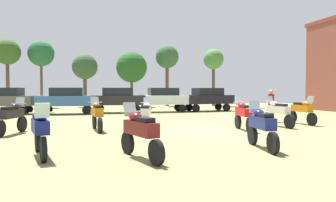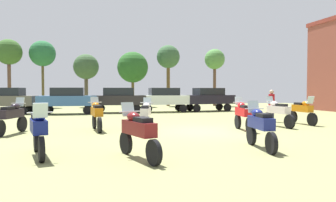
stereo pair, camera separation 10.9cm
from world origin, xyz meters
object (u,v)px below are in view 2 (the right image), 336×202
at_px(motorcycle_1, 12,116).
at_px(person_1, 272,103).
at_px(car_1, 119,98).
at_px(tree_2, 9,53).
at_px(motorcycle_4, 39,130).
at_px(tree_3, 168,58).
at_px(car_3, 68,99).
at_px(tree_8, 133,67).
at_px(motorcycle_10, 146,114).
at_px(motorcycle_12, 97,114).
at_px(motorcycle_9, 302,110).
at_px(motorcycle_6, 243,114).
at_px(car_2, 164,98).
at_px(tree_5, 215,60).
at_px(tree_6, 42,54).
at_px(motorcycle_11, 260,126).
at_px(tree_7, 86,67).
at_px(motorcycle_8, 138,132).
at_px(car_4, 6,99).
at_px(car_5, 208,98).
at_px(motorcycle_3, 278,112).

height_order(motorcycle_1, person_1, person_1).
xyz_separation_m(car_1, tree_2, (-10.16, 9.04, 4.38)).
relative_size(motorcycle_4, tree_3, 0.31).
bearing_deg(car_3, tree_8, -31.29).
xyz_separation_m(motorcycle_10, motorcycle_12, (-2.19, 0.16, 0.02)).
bearing_deg(tree_8, motorcycle_9, -72.33).
height_order(motorcycle_4, car_3, car_3).
distance_m(motorcycle_6, tree_2, 26.52).
bearing_deg(car_2, person_1, -154.95).
bearing_deg(tree_5, tree_6, 175.63).
bearing_deg(motorcycle_10, tree_8, 100.31).
distance_m(motorcycle_11, person_1, 8.91).
relative_size(motorcycle_9, tree_3, 0.32).
xyz_separation_m(motorcycle_4, motorcycle_12, (1.62, 5.18, 0.01)).
distance_m(motorcycle_12, tree_3, 22.71).
relative_size(motorcycle_9, tree_5, 0.34).
height_order(car_2, tree_6, tree_6).
relative_size(person_1, tree_7, 0.32).
bearing_deg(motorcycle_8, car_2, 56.74).
relative_size(motorcycle_12, tree_5, 0.35).
distance_m(car_1, car_4, 8.44).
bearing_deg(tree_6, motorcycle_6, -62.86).
bearing_deg(motorcycle_1, car_2, 68.76).
xyz_separation_m(car_2, tree_2, (-13.90, 9.05, 4.38)).
height_order(motorcycle_12, car_5, car_5).
bearing_deg(car_5, motorcycle_3, 169.38).
height_order(motorcycle_6, motorcycle_10, motorcycle_6).
bearing_deg(motorcycle_11, person_1, 64.04).
bearing_deg(motorcycle_10, motorcycle_3, 11.84).
bearing_deg(motorcycle_3, motorcycle_6, -162.39).
distance_m(motorcycle_4, car_1, 16.55).
relative_size(car_4, tree_6, 0.64).
bearing_deg(tree_8, tree_5, -3.48).
xyz_separation_m(motorcycle_4, tree_7, (0.86, 25.96, 3.57)).
bearing_deg(tree_8, car_2, -81.06).
distance_m(car_1, car_3, 3.91).
bearing_deg(motorcycle_6, person_1, 51.95).
xyz_separation_m(motorcycle_9, motorcycle_10, (-8.42, -0.16, -0.02)).
relative_size(motorcycle_3, car_1, 0.52).
bearing_deg(person_1, motorcycle_11, -117.00).
bearing_deg(tree_7, tree_6, 178.52).
xyz_separation_m(car_5, person_1, (0.17, -9.43, -0.09)).
bearing_deg(car_2, tree_8, 9.78).
bearing_deg(motorcycle_4, motorcycle_1, -83.64).
bearing_deg(person_1, tree_6, 135.50).
distance_m(motorcycle_4, tree_5, 29.34).
height_order(motorcycle_6, motorcycle_11, motorcycle_6).
height_order(motorcycle_11, tree_2, tree_2).
distance_m(car_4, tree_8, 13.99).
relative_size(car_5, person_1, 2.44).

